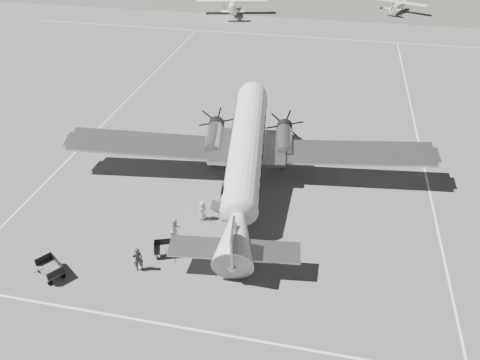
% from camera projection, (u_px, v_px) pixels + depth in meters
% --- Properties ---
extents(ground, '(260.00, 260.00, 0.00)m').
position_uv_depth(ground, '(273.00, 190.00, 36.55)').
color(ground, slate).
rests_on(ground, ground).
extents(taxi_line_near, '(60.00, 0.15, 0.01)m').
position_uv_depth(taxi_line_near, '(234.00, 337.00, 25.18)').
color(taxi_line_near, white).
rests_on(taxi_line_near, ground).
extents(taxi_line_right, '(0.15, 80.00, 0.01)m').
position_uv_depth(taxi_line_right, '(433.00, 210.00, 34.49)').
color(taxi_line_right, white).
rests_on(taxi_line_right, ground).
extents(taxi_line_left, '(0.15, 60.00, 0.01)m').
position_uv_depth(taxi_line_left, '(113.00, 114.00, 47.74)').
color(taxi_line_left, white).
rests_on(taxi_line_left, ground).
extents(taxi_line_horizon, '(90.00, 0.15, 0.01)m').
position_uv_depth(taxi_line_horizon, '(313.00, 38.00, 69.01)').
color(taxi_line_horizon, white).
rests_on(taxi_line_horizon, ground).
extents(dc3_airliner, '(31.81, 23.92, 5.63)m').
position_uv_depth(dc3_airliner, '(245.00, 159.00, 35.09)').
color(dc3_airliner, '#ABABAE').
rests_on(dc3_airliner, ground).
extents(light_plane_left, '(14.10, 12.42, 2.51)m').
position_uv_depth(light_plane_left, '(232.00, 6.00, 79.32)').
color(light_plane_left, white).
rests_on(light_plane_left, ground).
extents(light_plane_right, '(11.53, 10.64, 1.93)m').
position_uv_depth(light_plane_right, '(399.00, 6.00, 80.47)').
color(light_plane_right, white).
rests_on(light_plane_right, ground).
extents(baggage_cart_near, '(1.93, 1.64, 0.92)m').
position_uv_depth(baggage_cart_near, '(166.00, 249.00, 30.30)').
color(baggage_cart_near, '#5E5E5E').
rests_on(baggage_cart_near, ground).
extents(baggage_cart_far, '(2.25, 2.12, 1.04)m').
position_uv_depth(baggage_cart_far, '(50.00, 269.00, 28.69)').
color(baggage_cart_far, '#5E5E5E').
rests_on(baggage_cart_far, ground).
extents(ground_crew, '(0.76, 0.71, 1.74)m').
position_uv_depth(ground_crew, '(138.00, 259.00, 28.92)').
color(ground_crew, '#323232').
rests_on(ground_crew, ground).
extents(ramp_agent, '(1.07, 1.17, 1.96)m').
position_uv_depth(ramp_agent, '(176.00, 230.00, 31.01)').
color(ramp_agent, '#BDBCBA').
rests_on(ramp_agent, ground).
extents(passenger, '(0.72, 0.86, 1.51)m').
position_uv_depth(passenger, '(202.00, 211.00, 33.17)').
color(passenger, beige).
rests_on(passenger, ground).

